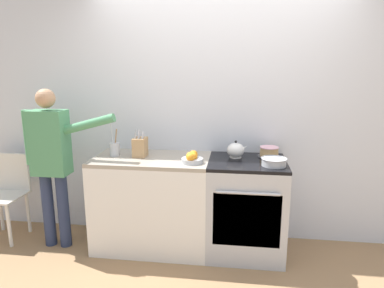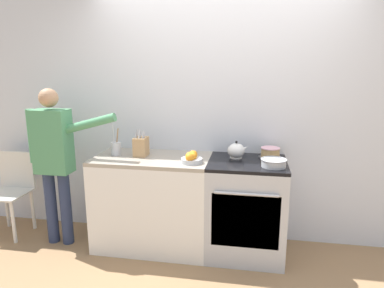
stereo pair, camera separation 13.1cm
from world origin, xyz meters
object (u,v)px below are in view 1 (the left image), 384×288
(mixing_bowl, at_px, (274,162))
(person_baker, at_px, (52,156))
(utensil_crock, at_px, (115,149))
(dining_chair, at_px, (7,190))
(knife_block, at_px, (140,147))
(fruit_bowl, at_px, (192,158))
(tea_kettle, at_px, (236,150))
(stove_range, at_px, (246,207))
(layer_cake, at_px, (269,152))

(mixing_bowl, relative_size, person_baker, 0.14)
(utensil_crock, relative_size, dining_chair, 0.36)
(mixing_bowl, bearing_deg, dining_chair, 176.63)
(utensil_crock, bearing_deg, knife_block, 3.24)
(mixing_bowl, relative_size, knife_block, 0.83)
(knife_block, bearing_deg, dining_chair, -179.82)
(mixing_bowl, height_order, fruit_bowl, fruit_bowl)
(tea_kettle, xyz_separation_m, dining_chair, (-2.37, -0.08, -0.48))
(person_baker, bearing_deg, dining_chair, 173.56)
(fruit_bowl, height_order, dining_chair, fruit_bowl)
(utensil_crock, relative_size, person_baker, 0.20)
(tea_kettle, xyz_separation_m, knife_block, (-0.91, -0.08, 0.02))
(stove_range, xyz_separation_m, fruit_bowl, (-0.50, -0.14, 0.50))
(utensil_crock, bearing_deg, layer_cake, 5.97)
(fruit_bowl, bearing_deg, utensil_crock, 168.79)
(dining_chair, bearing_deg, tea_kettle, -9.57)
(utensil_crock, bearing_deg, person_baker, -166.25)
(stove_range, distance_m, utensil_crock, 1.38)
(dining_chair, bearing_deg, mixing_bowl, -15.00)
(stove_range, bearing_deg, fruit_bowl, -164.39)
(mixing_bowl, distance_m, person_baker, 2.08)
(fruit_bowl, bearing_deg, person_baker, 179.45)
(person_baker, bearing_deg, utensil_crock, 20.89)
(mixing_bowl, bearing_deg, layer_cake, 92.81)
(dining_chair, bearing_deg, fruit_bowl, -16.36)
(fruit_bowl, height_order, person_baker, person_baker)
(mixing_bowl, height_order, person_baker, person_baker)
(fruit_bowl, distance_m, dining_chair, 2.04)
(tea_kettle, xyz_separation_m, person_baker, (-1.74, -0.24, -0.05))
(stove_range, xyz_separation_m, utensil_crock, (-1.27, 0.02, 0.53))
(knife_block, bearing_deg, mixing_bowl, -7.47)
(tea_kettle, relative_size, person_baker, 0.13)
(layer_cake, xyz_separation_m, utensil_crock, (-1.48, -0.16, 0.02))
(layer_cake, distance_m, tea_kettle, 0.33)
(tea_kettle, height_order, knife_block, knife_block)
(knife_block, xyz_separation_m, person_baker, (-0.83, -0.16, -0.08))
(utensil_crock, bearing_deg, dining_chair, 179.54)
(knife_block, distance_m, dining_chair, 1.54)
(layer_cake, bearing_deg, mixing_bowl, -87.19)
(tea_kettle, distance_m, dining_chair, 2.42)
(tea_kettle, height_order, fruit_bowl, tea_kettle)
(layer_cake, relative_size, dining_chair, 0.25)
(layer_cake, relative_size, person_baker, 0.14)
(dining_chair, bearing_deg, layer_cake, -8.52)
(utensil_crock, bearing_deg, fruit_bowl, -11.21)
(utensil_crock, bearing_deg, mixing_bowl, -5.69)
(layer_cake, distance_m, knife_block, 1.24)
(layer_cake, relative_size, utensil_crock, 0.70)
(layer_cake, xyz_separation_m, mixing_bowl, (0.01, -0.30, -0.01))
(mixing_bowl, distance_m, knife_block, 1.26)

